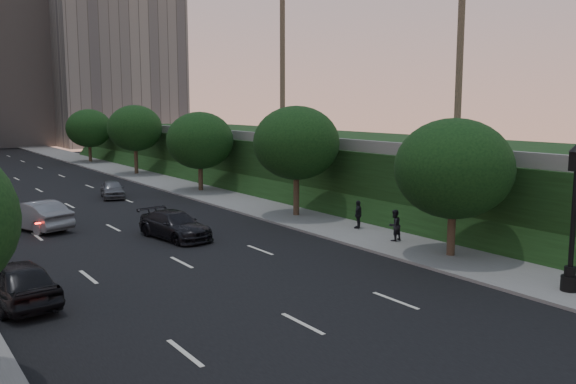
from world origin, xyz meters
TOP-DOWN VIEW (x-y plane):
  - road_surface at (0.00, 30.00)m, footprint 16.00×140.00m
  - sidewalk_right at (10.25, 30.00)m, footprint 4.50×140.00m
  - embankment at (22.00, 28.00)m, footprint 18.00×90.00m
  - parapet_wall at (13.50, 28.00)m, footprint 0.35×90.00m
  - office_block_right at (24.00, 96.00)m, footprint 20.00×22.00m
  - tree_right_a at (10.30, 8.00)m, footprint 5.20×5.20m
  - tree_right_b at (10.30, 20.00)m, footprint 5.20×5.20m
  - tree_right_c at (10.30, 33.00)m, footprint 5.20×5.20m
  - tree_right_d at (10.30, 47.00)m, footprint 5.20×5.20m
  - tree_right_e at (10.30, 62.00)m, footprint 5.20×5.20m
  - street_lamp at (9.69, 2.01)m, footprint 0.64×0.64m
  - sedan_near_left at (-7.00, 12.05)m, footprint 2.45×4.90m
  - sedan_mid_left at (-3.65, 24.94)m, footprint 3.24×5.23m
  - sedan_near_right at (1.76, 18.64)m, footprint 2.67×5.06m
  - sedan_far_right at (3.58, 33.86)m, footprint 2.38×4.10m
  - pedestrian_b at (10.23, 11.50)m, footprint 0.81×0.66m
  - pedestrian_c at (10.76, 14.82)m, footprint 0.96×0.77m

SIDE VIEW (x-z plane):
  - road_surface at x=0.00m, z-range 0.00..0.02m
  - sidewalk_right at x=10.25m, z-range 0.00..0.15m
  - sedan_far_right at x=3.58m, z-range 0.00..1.31m
  - sedan_near_right at x=1.76m, z-range 0.00..1.40m
  - sedan_near_left at x=-7.00m, z-range 0.00..1.60m
  - sedan_mid_left at x=-3.65m, z-range 0.00..1.63m
  - pedestrian_c at x=10.76m, z-range 0.15..1.68m
  - pedestrian_b at x=10.23m, z-range 0.15..1.70m
  - embankment at x=22.00m, z-range 0.00..4.00m
  - street_lamp at x=9.69m, z-range -0.18..5.44m
  - tree_right_a at x=10.30m, z-range 0.90..7.14m
  - tree_right_c at x=10.30m, z-range 0.90..7.14m
  - tree_right_e at x=10.30m, z-range 0.90..7.14m
  - parapet_wall at x=13.50m, z-range 4.00..4.70m
  - tree_right_b at x=10.30m, z-range 1.15..7.88m
  - tree_right_d at x=10.30m, z-range 1.15..7.88m
  - office_block_right at x=24.00m, z-range 0.00..36.00m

